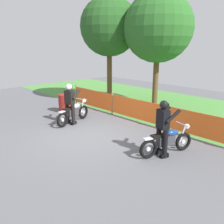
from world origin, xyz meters
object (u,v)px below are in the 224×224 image
Objects in this scene: rider_lead at (70,103)px; motorcycle_lead at (73,112)px; oil_drum at (65,103)px; rider_trailing at (163,126)px; motorcycle_trailing at (167,141)px.

motorcycle_lead is at bearing 0.57° from rider_lead.
rider_trailing is at bearing -4.83° from oil_drum.
oil_drum is (-6.14, 0.34, 0.01)m from motorcycle_trailing.
oil_drum is at bearing 49.30° from rider_lead.
motorcycle_lead is 1.14× the size of rider_lead.
oil_drum is at bearing 104.84° from motorcycle_trailing.
rider_lead is (-4.41, -0.47, 0.48)m from motorcycle_trailing.
motorcycle_lead is at bearing -20.69° from oil_drum.
rider_lead is 1.92× the size of oil_drum.
motorcycle_lead is 2.18× the size of oil_drum.
rider_lead and rider_trailing have the same top height.
motorcycle_lead is 4.44m from rider_trailing.
motorcycle_lead is 1.14× the size of rider_trailing.
oil_drum is (-6.08, 0.51, -0.48)m from rider_trailing.
rider_lead reaches higher than oil_drum.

